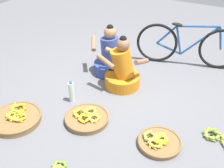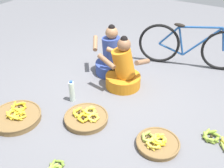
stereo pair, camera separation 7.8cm
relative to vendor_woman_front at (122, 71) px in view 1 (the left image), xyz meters
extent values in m
plane|color=slate|center=(0.10, -0.30, -0.26)|extent=(10.00, 10.00, 0.00)
cylinder|color=orange|center=(0.00, 0.00, -0.17)|extent=(0.52, 0.52, 0.18)
cylinder|color=orange|center=(0.00, 0.00, 0.13)|extent=(0.44, 0.40, 0.46)
sphere|color=#8C6042|center=(0.00, 0.00, 0.42)|extent=(0.19, 0.19, 0.19)
sphere|color=black|center=(0.00, 0.00, 0.50)|extent=(0.10, 0.10, 0.10)
cylinder|color=#8C6042|center=(-0.16, -0.20, 0.21)|extent=(0.32, 0.13, 0.16)
cylinder|color=#8C6042|center=(0.27, 0.04, 0.21)|extent=(0.12, 0.31, 0.16)
cylinder|color=#334793|center=(-0.35, 0.26, -0.17)|extent=(0.52, 0.52, 0.18)
cylinder|color=#334793|center=(-0.35, 0.26, 0.13)|extent=(0.36, 0.33, 0.44)
sphere|color=#9E704C|center=(-0.35, 0.26, 0.43)|extent=(0.19, 0.19, 0.19)
sphere|color=black|center=(-0.35, 0.26, 0.50)|extent=(0.10, 0.10, 0.10)
cylinder|color=#9E704C|center=(-0.62, 0.21, 0.22)|extent=(0.22, 0.30, 0.16)
cylinder|color=#9E704C|center=(-0.17, 0.09, 0.22)|extent=(0.31, 0.15, 0.16)
torus|color=black|center=(0.15, 0.98, 0.08)|extent=(0.67, 0.22, 0.68)
torus|color=black|center=(1.13, 1.25, 0.08)|extent=(0.67, 0.22, 0.68)
cylinder|color=#1E4C8C|center=(0.80, 1.16, 0.19)|extent=(0.54, 0.18, 0.55)
cylinder|color=#1E4C8C|center=(0.49, 1.07, 0.17)|extent=(0.15, 0.07, 0.49)
cylinder|color=#1E4C8C|center=(0.74, 1.14, 0.43)|extent=(0.64, 0.20, 0.08)
cylinder|color=#1E4C8C|center=(0.35, 1.03, 0.01)|extent=(0.41, 0.14, 0.18)
cylinder|color=#1E4C8C|center=(0.29, 1.01, 0.25)|extent=(0.31, 0.11, 0.35)
cylinder|color=#1E4C8C|center=(1.09, 1.24, 0.27)|extent=(0.12, 0.06, 0.38)
ellipsoid|color=black|center=(0.43, 1.05, 0.44)|extent=(0.18, 0.08, 0.05)
cylinder|color=brown|center=(0.92, -0.87, -0.23)|extent=(0.48, 0.48, 0.05)
torus|color=brown|center=(0.92, -0.87, -0.21)|extent=(0.50, 0.50, 0.02)
ellipsoid|color=gold|center=(0.99, -0.87, -0.18)|extent=(0.05, 0.14, 0.07)
ellipsoid|color=gold|center=(0.98, -0.83, -0.18)|extent=(0.11, 0.13, 0.07)
ellipsoid|color=gold|center=(0.93, -0.81, -0.18)|extent=(0.14, 0.04, 0.05)
ellipsoid|color=gold|center=(0.87, -0.84, -0.18)|extent=(0.08, 0.14, 0.07)
ellipsoid|color=gold|center=(0.88, -0.90, -0.18)|extent=(0.11, 0.13, 0.06)
ellipsoid|color=gold|center=(0.92, -0.92, -0.18)|extent=(0.14, 0.05, 0.06)
ellipsoid|color=gold|center=(0.97, -0.91, -0.18)|extent=(0.13, 0.11, 0.08)
sphere|color=#382D19|center=(0.93, -0.87, -0.18)|extent=(0.03, 0.03, 0.03)
ellipsoid|color=yellow|center=(0.98, -0.83, -0.18)|extent=(0.04, 0.12, 0.08)
ellipsoid|color=yellow|center=(0.96, -0.80, -0.18)|extent=(0.11, 0.11, 0.07)
ellipsoid|color=yellow|center=(0.90, -0.79, -0.18)|extent=(0.12, 0.08, 0.07)
ellipsoid|color=yellow|center=(0.88, -0.82, -0.18)|extent=(0.07, 0.12, 0.06)
ellipsoid|color=yellow|center=(0.88, -0.85, -0.18)|extent=(0.07, 0.12, 0.07)
ellipsoid|color=yellow|center=(0.90, -0.88, -0.18)|extent=(0.12, 0.08, 0.07)
ellipsoid|color=yellow|center=(0.96, -0.87, -0.18)|extent=(0.11, 0.10, 0.07)
sphere|color=#382D19|center=(0.93, -0.83, -0.18)|extent=(0.03, 0.03, 0.03)
ellipsoid|color=#9EB747|center=(0.86, -0.87, -0.18)|extent=(0.05, 0.13, 0.06)
ellipsoid|color=#9EB747|center=(0.83, -0.83, -0.18)|extent=(0.13, 0.08, 0.06)
ellipsoid|color=#9EB747|center=(0.76, -0.85, -0.18)|extent=(0.10, 0.12, 0.08)
ellipsoid|color=#9EB747|center=(0.76, -0.91, -0.18)|extent=(0.10, 0.13, 0.07)
ellipsoid|color=#9EB747|center=(0.83, -0.93, -0.18)|extent=(0.13, 0.08, 0.06)
sphere|color=#382D19|center=(0.81, -0.88, -0.18)|extent=(0.03, 0.03, 0.03)
ellipsoid|color=yellow|center=(0.96, -0.94, -0.18)|extent=(0.05, 0.14, 0.07)
ellipsoid|color=yellow|center=(0.93, -0.88, -0.18)|extent=(0.13, 0.10, 0.08)
ellipsoid|color=yellow|center=(0.87, -0.88, -0.18)|extent=(0.14, 0.08, 0.08)
ellipsoid|color=yellow|center=(0.84, -0.91, -0.18)|extent=(0.08, 0.14, 0.07)
ellipsoid|color=yellow|center=(0.84, -0.96, -0.18)|extent=(0.08, 0.14, 0.06)
ellipsoid|color=yellow|center=(0.88, -0.99, -0.18)|extent=(0.14, 0.06, 0.07)
ellipsoid|color=yellow|center=(0.94, -0.98, -0.18)|extent=(0.12, 0.12, 0.08)
sphere|color=#382D19|center=(0.90, -0.93, -0.18)|extent=(0.03, 0.03, 0.03)
cylinder|color=brown|center=(-0.02, -0.93, -0.23)|extent=(0.54, 0.54, 0.06)
torus|color=brown|center=(-0.02, -0.93, -0.19)|extent=(0.56, 0.56, 0.02)
ellipsoid|color=yellow|center=(0.14, -0.91, -0.17)|extent=(0.05, 0.12, 0.06)
ellipsoid|color=yellow|center=(0.10, -0.87, -0.17)|extent=(0.12, 0.07, 0.05)
ellipsoid|color=yellow|center=(0.06, -0.88, -0.17)|extent=(0.12, 0.08, 0.06)
ellipsoid|color=yellow|center=(0.03, -0.92, -0.17)|extent=(0.04, 0.12, 0.06)
ellipsoid|color=yellow|center=(0.06, -0.97, -0.17)|extent=(0.12, 0.08, 0.07)
ellipsoid|color=yellow|center=(0.10, -0.97, -0.17)|extent=(0.12, 0.06, 0.06)
sphere|color=#382D19|center=(0.08, -0.92, -0.17)|extent=(0.03, 0.03, 0.03)
ellipsoid|color=yellow|center=(0.04, -0.84, -0.17)|extent=(0.06, 0.13, 0.06)
ellipsoid|color=yellow|center=(0.03, -0.81, -0.17)|extent=(0.11, 0.12, 0.06)
ellipsoid|color=yellow|center=(-0.03, -0.80, -0.16)|extent=(0.13, 0.08, 0.08)
ellipsoid|color=yellow|center=(-0.06, -0.81, -0.16)|extent=(0.11, 0.13, 0.08)
ellipsoid|color=yellow|center=(-0.06, -0.86, -0.17)|extent=(0.07, 0.13, 0.07)
ellipsoid|color=yellow|center=(-0.02, -0.90, -0.16)|extent=(0.13, 0.05, 0.08)
ellipsoid|color=yellow|center=(0.01, -0.89, -0.16)|extent=(0.13, 0.10, 0.09)
sphere|color=#382D19|center=(-0.01, -0.85, -0.16)|extent=(0.04, 0.04, 0.04)
ellipsoid|color=yellow|center=(-0.06, -0.93, -0.16)|extent=(0.05, 0.14, 0.07)
ellipsoid|color=yellow|center=(-0.09, -0.88, -0.16)|extent=(0.13, 0.10, 0.08)
ellipsoid|color=yellow|center=(-0.17, -0.91, -0.16)|extent=(0.09, 0.14, 0.07)
ellipsoid|color=yellow|center=(-0.15, -0.98, -0.16)|extent=(0.13, 0.11, 0.07)
ellipsoid|color=yellow|center=(-0.11, -0.99, -0.17)|extent=(0.14, 0.05, 0.07)
sphere|color=#382D19|center=(-0.12, -0.93, -0.17)|extent=(0.03, 0.03, 0.03)
ellipsoid|color=gold|center=(0.03, -0.99, -0.17)|extent=(0.04, 0.12, 0.06)
ellipsoid|color=gold|center=(-0.02, -0.94, -0.17)|extent=(0.12, 0.04, 0.07)
ellipsoid|color=gold|center=(-0.06, -0.99, -0.16)|extent=(0.04, 0.12, 0.08)
ellipsoid|color=gold|center=(-0.02, -1.04, -0.17)|extent=(0.12, 0.05, 0.06)
sphere|color=#382D19|center=(-0.02, -0.99, -0.17)|extent=(0.03, 0.03, 0.03)
cylinder|color=brown|center=(-0.79, -1.37, -0.22)|extent=(0.62, 0.62, 0.07)
torus|color=brown|center=(-0.79, -1.37, -0.18)|extent=(0.63, 0.63, 0.02)
ellipsoid|color=yellow|center=(-0.66, -1.37, -0.16)|extent=(0.04, 0.13, 0.07)
ellipsoid|color=yellow|center=(-0.70, -1.31, -0.16)|extent=(0.14, 0.06, 0.08)
ellipsoid|color=yellow|center=(-0.75, -1.32, -0.16)|extent=(0.12, 0.11, 0.05)
ellipsoid|color=yellow|center=(-0.76, -1.40, -0.16)|extent=(0.10, 0.13, 0.07)
ellipsoid|color=yellow|center=(-0.69, -1.42, -0.16)|extent=(0.13, 0.09, 0.07)
sphere|color=#382D19|center=(-0.72, -1.37, -0.16)|extent=(0.03, 0.03, 0.03)
ellipsoid|color=gold|center=(-0.79, -1.25, -0.16)|extent=(0.05, 0.15, 0.06)
ellipsoid|color=gold|center=(-0.82, -1.18, -0.16)|extent=(0.15, 0.09, 0.06)
ellipsoid|color=gold|center=(-0.86, -1.18, -0.15)|extent=(0.15, 0.05, 0.08)
ellipsoid|color=gold|center=(-0.90, -1.20, -0.16)|extent=(0.12, 0.14, 0.06)
ellipsoid|color=gold|center=(-0.91, -1.27, -0.15)|extent=(0.08, 0.15, 0.09)
ellipsoid|color=gold|center=(-0.87, -1.31, -0.16)|extent=(0.15, 0.07, 0.07)
ellipsoid|color=gold|center=(-0.80, -1.29, -0.15)|extent=(0.12, 0.13, 0.08)
sphere|color=#382D19|center=(-0.85, -1.24, -0.16)|extent=(0.03, 0.03, 0.03)
ellipsoid|color=yellow|center=(-0.73, -1.39, -0.16)|extent=(0.07, 0.16, 0.06)
ellipsoid|color=yellow|center=(-0.76, -1.31, -0.16)|extent=(0.15, 0.10, 0.07)
ellipsoid|color=yellow|center=(-0.80, -1.31, -0.16)|extent=(0.16, 0.06, 0.07)
ellipsoid|color=yellow|center=(-0.85, -1.33, -0.16)|extent=(0.12, 0.14, 0.07)
ellipsoid|color=yellow|center=(-0.86, -1.39, -0.16)|extent=(0.08, 0.16, 0.07)
ellipsoid|color=yellow|center=(-0.81, -1.44, -0.15)|extent=(0.16, 0.08, 0.09)
ellipsoid|color=yellow|center=(-0.76, -1.43, -0.15)|extent=(0.15, 0.10, 0.10)
sphere|color=#382D19|center=(-0.79, -1.37, -0.16)|extent=(0.03, 0.03, 0.03)
ellipsoid|color=#9EB747|center=(0.14, -1.69, -0.23)|extent=(0.12, 0.08, 0.06)
ellipsoid|color=#9EB747|center=(0.12, -1.71, -0.23)|extent=(0.10, 0.12, 0.08)
ellipsoid|color=olive|center=(0.19, -1.67, -0.23)|extent=(0.04, 0.12, 0.07)
ellipsoid|color=olive|center=(0.17, -1.63, -0.23)|extent=(0.11, 0.10, 0.08)
ellipsoid|color=olive|center=(0.12, -1.62, -0.24)|extent=(0.13, 0.06, 0.05)
ellipsoid|color=olive|center=(0.09, -1.68, -0.24)|extent=(0.05, 0.13, 0.05)
sphere|color=#382D19|center=(0.14, -1.67, -0.23)|extent=(0.03, 0.03, 0.03)
ellipsoid|color=yellow|center=(1.55, -0.46, -0.23)|extent=(0.11, 0.15, 0.07)
ellipsoid|color=#8CAD38|center=(1.48, -0.46, -0.22)|extent=(0.06, 0.16, 0.09)
ellipsoid|color=#8CAD38|center=(1.44, -0.39, -0.23)|extent=(0.16, 0.10, 0.08)
ellipsoid|color=#8CAD38|center=(1.39, -0.38, -0.22)|extent=(0.16, 0.09, 0.10)
ellipsoid|color=#8CAD38|center=(1.35, -0.43, -0.22)|extent=(0.07, 0.16, 0.09)
ellipsoid|color=#8CAD38|center=(1.36, -0.49, -0.23)|extent=(0.12, 0.15, 0.08)
ellipsoid|color=#8CAD38|center=(1.40, -0.51, -0.23)|extent=(0.16, 0.06, 0.06)
ellipsoid|color=#8CAD38|center=(1.45, -0.51, -0.22)|extent=(0.15, 0.11, 0.09)
sphere|color=#382D19|center=(1.41, -0.45, -0.23)|extent=(0.03, 0.03, 0.03)
cylinder|color=silver|center=(-0.43, -0.67, -0.11)|extent=(0.08, 0.08, 0.29)
cylinder|color=#2D59B7|center=(-0.43, -0.67, 0.05)|extent=(0.04, 0.04, 0.02)
camera|label=1|loc=(1.51, -3.02, 1.99)|focal=43.10mm
camera|label=2|loc=(1.57, -2.98, 1.99)|focal=43.10mm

